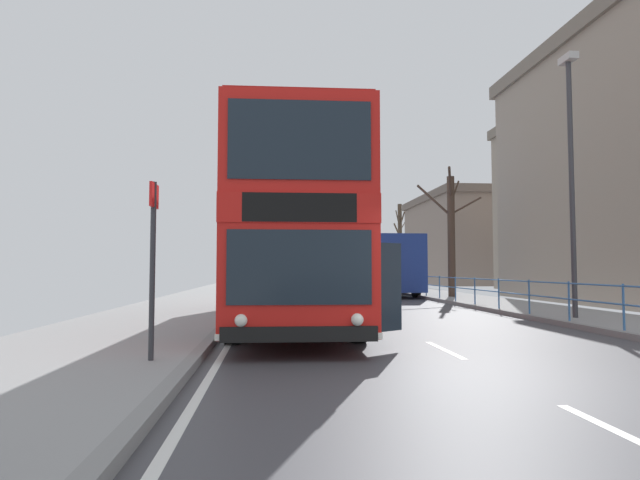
# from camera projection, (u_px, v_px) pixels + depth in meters

# --- Properties ---
(ground) EXTENTS (15.80, 140.00, 0.20)m
(ground) POSITION_uv_depth(u_px,v_px,m) (457.00, 379.00, 6.63)
(ground) COLOR #414146
(double_decker_bus_main) EXTENTS (3.30, 11.53, 4.44)m
(double_decker_bus_main) POSITION_uv_depth(u_px,v_px,m) (293.00, 237.00, 13.72)
(double_decker_bus_main) COLOR red
(double_decker_bus_main) RESTS_ON ground
(background_bus_far_lane) EXTENTS (2.75, 10.37, 3.17)m
(background_bus_far_lane) POSITION_uv_depth(u_px,v_px,m) (379.00, 264.00, 29.56)
(background_bus_far_lane) COLOR navy
(background_bus_far_lane) RESTS_ON ground
(pedestrian_railing_far_kerb) EXTENTS (0.05, 30.88, 1.00)m
(pedestrian_railing_far_kerb) POSITION_uv_depth(u_px,v_px,m) (447.00, 284.00, 22.32)
(pedestrian_railing_far_kerb) COLOR #386BA8
(pedestrian_railing_far_kerb) RESTS_ON ground
(bus_stop_sign_near) EXTENTS (0.08, 0.44, 2.61)m
(bus_stop_sign_near) POSITION_uv_depth(u_px,v_px,m) (153.00, 250.00, 7.54)
(bus_stop_sign_near) COLOR #2D2D33
(bus_stop_sign_near) RESTS_ON ground
(street_lamp_far_side) EXTENTS (0.28, 0.60, 7.32)m
(street_lamp_far_side) POSITION_uv_depth(u_px,v_px,m) (571.00, 163.00, 14.21)
(street_lamp_far_side) COLOR #38383D
(street_lamp_far_side) RESTS_ON ground
(bare_tree_far_00) EXTENTS (2.98, 2.78, 5.95)m
(bare_tree_far_00) POSITION_uv_depth(u_px,v_px,m) (451.00, 232.00, 24.79)
(bare_tree_far_00) COLOR #423328
(bare_tree_far_00) RESTS_ON ground
(bare_tree_far_01) EXTENTS (1.27, 2.13, 6.19)m
(bare_tree_far_01) POSITION_uv_depth(u_px,v_px,m) (400.00, 243.00, 38.32)
(bare_tree_far_01) COLOR #4C3D2D
(bare_tree_far_01) RESTS_ON ground
(background_building_01) EXTENTS (9.97, 13.97, 11.92)m
(background_building_01) POSITION_uv_depth(u_px,v_px,m) (611.00, 197.00, 32.29)
(background_building_01) COLOR gray
(background_building_01) RESTS_ON ground
(background_building_02) EXTENTS (11.15, 15.02, 8.66)m
(background_building_02) POSITION_uv_depth(u_px,v_px,m) (477.00, 240.00, 50.58)
(background_building_02) COLOR slate
(background_building_02) RESTS_ON ground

